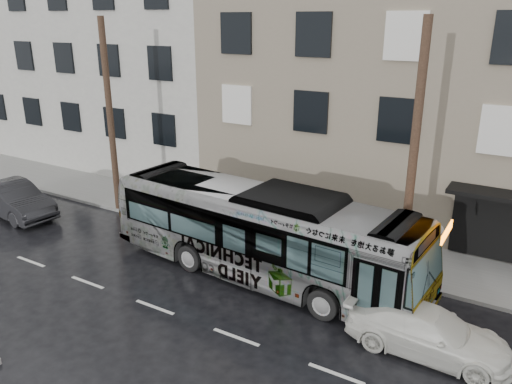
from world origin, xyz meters
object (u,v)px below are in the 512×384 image
sign_post (436,256)px  bus (261,233)px  white_sedan (428,331)px  dark_sedan (14,200)px  utility_pole_rear (110,118)px  utility_pole_front (413,158)px

sign_post → bus: bearing=-160.0°
bus → white_sedan: bus is taller
bus → dark_sedan: (-13.18, -0.98, -0.88)m
utility_pole_rear → bus: (9.40, -2.07, -2.94)m
utility_pole_rear → bus: 10.07m
utility_pole_rear → white_sedan: size_ratio=1.96×
dark_sedan → utility_pole_rear: bearing=-44.4°
bus → dark_sedan: bus is taller
utility_pole_front → bus: bearing=-155.8°
utility_pole_front → white_sedan: bearing=-64.2°
sign_post → dark_sedan: (-18.88, -3.05, -0.52)m
utility_pole_front → dark_sedan: utility_pole_front is taller
utility_pole_front → sign_post: size_ratio=3.75×
dark_sedan → sign_post: bearing=-74.2°
utility_pole_rear → dark_sedan: utility_pole_rear is taller
white_sedan → dark_sedan: dark_sedan is taller
dark_sedan → bus: bearing=-79.1°
utility_pole_front → white_sedan: (1.73, -3.58, -3.99)m
utility_pole_front → dark_sedan: size_ratio=1.79×
sign_post → utility_pole_rear: bearing=180.0°
utility_pole_rear → bus: utility_pole_rear is taller
bus → sign_post: bearing=-65.7°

